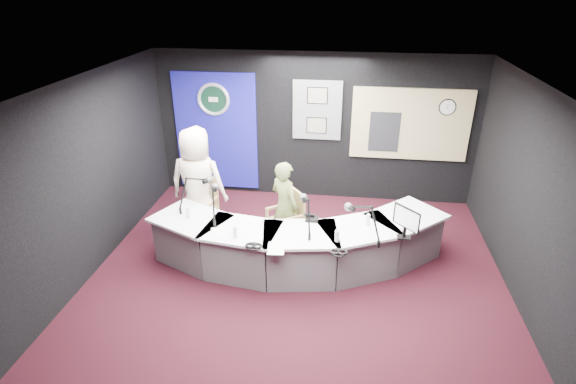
# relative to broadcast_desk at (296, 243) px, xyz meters

# --- Properties ---
(ground) EXTENTS (6.00, 6.00, 0.00)m
(ground) POSITION_rel_broadcast_desk_xyz_m (0.05, -0.55, -0.38)
(ground) COLOR black
(ground) RESTS_ON ground
(ceiling) EXTENTS (6.00, 6.00, 0.02)m
(ceiling) POSITION_rel_broadcast_desk_xyz_m (0.05, -0.55, 2.42)
(ceiling) COLOR silver
(ceiling) RESTS_ON ground
(wall_back) EXTENTS (6.00, 0.02, 2.80)m
(wall_back) POSITION_rel_broadcast_desk_xyz_m (0.05, 2.45, 1.02)
(wall_back) COLOR black
(wall_back) RESTS_ON ground
(wall_left) EXTENTS (0.02, 6.00, 2.80)m
(wall_left) POSITION_rel_broadcast_desk_xyz_m (-2.95, -0.55, 1.02)
(wall_left) COLOR black
(wall_left) RESTS_ON ground
(wall_right) EXTENTS (0.02, 6.00, 2.80)m
(wall_right) POSITION_rel_broadcast_desk_xyz_m (3.05, -0.55, 1.02)
(wall_right) COLOR black
(wall_right) RESTS_ON ground
(broadcast_desk) EXTENTS (4.50, 1.90, 0.75)m
(broadcast_desk) POSITION_rel_broadcast_desk_xyz_m (0.00, 0.00, 0.00)
(broadcast_desk) COLOR silver
(broadcast_desk) RESTS_ON ground
(backdrop_panel) EXTENTS (1.60, 0.05, 2.30)m
(backdrop_panel) POSITION_rel_broadcast_desk_xyz_m (-1.85, 2.42, 0.88)
(backdrop_panel) COLOR navy
(backdrop_panel) RESTS_ON wall_back
(agency_seal) EXTENTS (0.63, 0.07, 0.63)m
(agency_seal) POSITION_rel_broadcast_desk_xyz_m (-1.85, 2.38, 1.52)
(agency_seal) COLOR silver
(agency_seal) RESTS_ON backdrop_panel
(seal_center) EXTENTS (0.48, 0.01, 0.48)m
(seal_center) POSITION_rel_broadcast_desk_xyz_m (-1.85, 2.38, 1.52)
(seal_center) COLOR black
(seal_center) RESTS_ON backdrop_panel
(pinboard) EXTENTS (0.90, 0.04, 1.10)m
(pinboard) POSITION_rel_broadcast_desk_xyz_m (0.10, 2.42, 1.38)
(pinboard) COLOR slate
(pinboard) RESTS_ON wall_back
(framed_photo_upper) EXTENTS (0.34, 0.02, 0.27)m
(framed_photo_upper) POSITION_rel_broadcast_desk_xyz_m (0.10, 2.39, 1.65)
(framed_photo_upper) COLOR gray
(framed_photo_upper) RESTS_ON pinboard
(framed_photo_lower) EXTENTS (0.34, 0.02, 0.27)m
(framed_photo_lower) POSITION_rel_broadcast_desk_xyz_m (0.10, 2.39, 1.09)
(framed_photo_lower) COLOR gray
(framed_photo_lower) RESTS_ON pinboard
(booth_window_frame) EXTENTS (2.12, 0.06, 1.32)m
(booth_window_frame) POSITION_rel_broadcast_desk_xyz_m (1.80, 2.42, 1.18)
(booth_window_frame) COLOR tan
(booth_window_frame) RESTS_ON wall_back
(booth_glow) EXTENTS (2.00, 0.02, 1.20)m
(booth_glow) POSITION_rel_broadcast_desk_xyz_m (1.80, 2.41, 1.18)
(booth_glow) COLOR beige
(booth_glow) RESTS_ON booth_window_frame
(equipment_rack) EXTENTS (0.55, 0.02, 0.75)m
(equipment_rack) POSITION_rel_broadcast_desk_xyz_m (1.35, 2.39, 1.03)
(equipment_rack) COLOR black
(equipment_rack) RESTS_ON booth_window_frame
(wall_clock) EXTENTS (0.28, 0.01, 0.28)m
(wall_clock) POSITION_rel_broadcast_desk_xyz_m (2.40, 2.39, 1.52)
(wall_clock) COLOR white
(wall_clock) RESTS_ON booth_window_frame
(armchair_left) EXTENTS (0.55, 0.55, 0.86)m
(armchair_left) POSITION_rel_broadcast_desk_xyz_m (-1.70, 0.70, 0.05)
(armchair_left) COLOR #9F7F48
(armchair_left) RESTS_ON ground
(armchair_right) EXTENTS (0.82, 0.82, 1.04)m
(armchair_right) POSITION_rel_broadcast_desk_xyz_m (-0.23, 0.48, 0.15)
(armchair_right) COLOR #9F7F48
(armchair_right) RESTS_ON ground
(draped_jacket) EXTENTS (0.51, 0.18, 0.70)m
(draped_jacket) POSITION_rel_broadcast_desk_xyz_m (-1.76, 0.94, 0.24)
(draped_jacket) COLOR slate
(draped_jacket) RESTS_ON armchair_left
(person_man) EXTENTS (0.93, 0.62, 1.89)m
(person_man) POSITION_rel_broadcast_desk_xyz_m (-1.70, 0.70, 0.57)
(person_man) COLOR #FFE7CB
(person_man) RESTS_ON ground
(person_woman) EXTENTS (0.64, 0.62, 1.48)m
(person_woman) POSITION_rel_broadcast_desk_xyz_m (-0.23, 0.48, 0.37)
(person_woman) COLOR #616E39
(person_woman) RESTS_ON ground
(computer_monitor) EXTENTS (0.30, 0.32, 0.29)m
(computer_monitor) POSITION_rel_broadcast_desk_xyz_m (1.52, -0.26, 0.70)
(computer_monitor) COLOR black
(computer_monitor) RESTS_ON broadcast_desk
(desk_phone) EXTENTS (0.19, 0.15, 0.05)m
(desk_phone) POSITION_rel_broadcast_desk_xyz_m (0.23, 0.07, 0.40)
(desk_phone) COLOR black
(desk_phone) RESTS_ON broadcast_desk
(headphones_near) EXTENTS (0.22, 0.22, 0.04)m
(headphones_near) POSITION_rel_broadcast_desk_xyz_m (0.65, -0.75, 0.39)
(headphones_near) COLOR black
(headphones_near) RESTS_ON broadcast_desk
(headphones_far) EXTENTS (0.22, 0.22, 0.04)m
(headphones_far) POSITION_rel_broadcast_desk_xyz_m (-0.47, -0.75, 0.39)
(headphones_far) COLOR black
(headphones_far) RESTS_ON broadcast_desk
(paper_stack) EXTENTS (0.28, 0.33, 0.00)m
(paper_stack) POSITION_rel_broadcast_desk_xyz_m (-1.04, -0.45, 0.38)
(paper_stack) COLOR white
(paper_stack) RESTS_ON broadcast_desk
(notepad) EXTENTS (0.25, 0.33, 0.00)m
(notepad) POSITION_rel_broadcast_desk_xyz_m (-0.18, -0.75, 0.38)
(notepad) COLOR white
(notepad) RESTS_ON broadcast_desk
(boom_mic_a) EXTENTS (0.42, 0.66, 0.60)m
(boom_mic_a) POSITION_rel_broadcast_desk_xyz_m (-1.60, 0.27, 0.68)
(boom_mic_a) COLOR black
(boom_mic_a) RESTS_ON broadcast_desk
(boom_mic_b) EXTENTS (0.26, 0.72, 0.60)m
(boom_mic_b) POSITION_rel_broadcast_desk_xyz_m (-1.21, 0.00, 0.68)
(boom_mic_b) COLOR black
(boom_mic_b) RESTS_ON broadcast_desk
(boom_mic_c) EXTENTS (0.27, 0.72, 0.60)m
(boom_mic_c) POSITION_rel_broadcast_desk_xyz_m (0.17, -0.18, 0.68)
(boom_mic_c) COLOR black
(boom_mic_c) RESTS_ON broadcast_desk
(boom_mic_d) EXTENTS (0.54, 0.58, 0.60)m
(boom_mic_d) POSITION_rel_broadcast_desk_xyz_m (0.95, -0.31, 0.68)
(boom_mic_d) COLOR black
(boom_mic_d) RESTS_ON broadcast_desk
(water_bottles) EXTENTS (3.33, 0.65, 0.18)m
(water_bottles) POSITION_rel_broadcast_desk_xyz_m (0.04, -0.25, 0.46)
(water_bottles) COLOR silver
(water_bottles) RESTS_ON broadcast_desk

